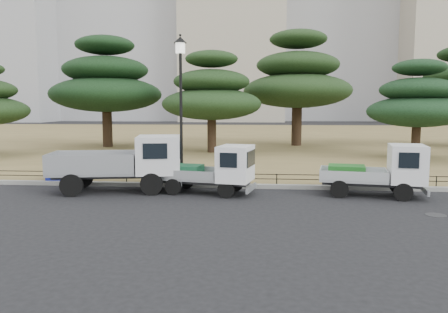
# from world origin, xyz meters

# --- Properties ---
(ground) EXTENTS (220.00, 220.00, 0.00)m
(ground) POSITION_xyz_m (0.00, 0.00, 0.00)
(ground) COLOR black
(lawn) EXTENTS (120.00, 56.00, 0.15)m
(lawn) POSITION_xyz_m (0.00, 30.60, 0.07)
(lawn) COLOR olive
(lawn) RESTS_ON ground
(curb) EXTENTS (120.00, 0.25, 0.16)m
(curb) POSITION_xyz_m (0.00, 2.60, 0.08)
(curb) COLOR gray
(curb) RESTS_ON ground
(truck_large) EXTENTS (4.99, 2.67, 2.07)m
(truck_large) POSITION_xyz_m (-3.69, 1.60, 1.15)
(truck_large) COLOR black
(truck_large) RESTS_ON ground
(truck_kei_front) EXTENTS (3.56, 2.03, 1.77)m
(truck_kei_front) POSITION_xyz_m (-0.33, 1.42, 0.88)
(truck_kei_front) COLOR black
(truck_kei_front) RESTS_ON ground
(truck_kei_rear) EXTENTS (3.71, 2.04, 1.84)m
(truck_kei_rear) POSITION_xyz_m (5.58, 1.48, 0.92)
(truck_kei_rear) COLOR black
(truck_kei_rear) RESTS_ON ground
(street_lamp) EXTENTS (0.51, 0.51, 5.70)m
(street_lamp) POSITION_xyz_m (-1.78, 2.90, 4.01)
(street_lamp) COLOR black
(street_lamp) RESTS_ON lawn
(pipe_fence) EXTENTS (38.00, 0.04, 0.40)m
(pipe_fence) POSITION_xyz_m (0.00, 2.75, 0.44)
(pipe_fence) COLOR black
(pipe_fence) RESTS_ON lawn
(tarp_pile) EXTENTS (1.44, 1.16, 0.87)m
(tarp_pile) POSITION_xyz_m (-6.76, 3.19, 0.50)
(tarp_pile) COLOR navy
(tarp_pile) RESTS_ON lawn
(manhole) EXTENTS (0.60, 0.60, 0.01)m
(manhole) POSITION_xyz_m (6.50, -1.20, 0.01)
(manhole) COLOR #2D2D30
(manhole) RESTS_ON ground
(pine_west_near) EXTENTS (8.21, 8.21, 8.21)m
(pine_west_near) POSITION_xyz_m (-10.20, 17.79, 4.88)
(pine_west_near) COLOR black
(pine_west_near) RESTS_ON lawn
(pine_center_left) EXTENTS (6.53, 6.53, 6.64)m
(pine_center_left) POSITION_xyz_m (-1.91, 14.54, 3.99)
(pine_center_left) COLOR black
(pine_center_left) RESTS_ON lawn
(pine_center_right) EXTENTS (8.31, 8.31, 8.82)m
(pine_center_right) POSITION_xyz_m (4.09, 20.19, 5.26)
(pine_center_right) COLOR black
(pine_center_right) RESTS_ON lawn
(pine_east_near) EXTENTS (5.65, 5.65, 5.71)m
(pine_east_near) POSITION_xyz_m (10.33, 12.02, 3.44)
(pine_east_near) COLOR black
(pine_east_near) RESTS_ON lawn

